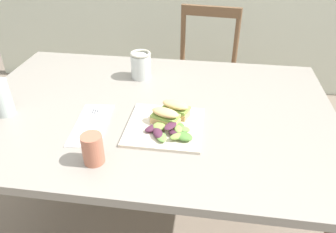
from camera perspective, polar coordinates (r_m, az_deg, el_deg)
dining_table at (r=1.27m, az=-3.10°, el=-2.77°), size 1.36×0.92×0.74m
chair_wooden_far at (r=2.08m, az=6.31°, el=6.54°), size 0.44×0.44×0.87m
plate_lunch at (r=1.09m, az=-0.30°, el=-1.80°), size 0.25×0.25×0.01m
sandwich_half_front at (r=1.08m, az=-0.48°, el=0.03°), size 0.11×0.08×0.06m
sandwich_half_back at (r=1.12m, az=1.33°, el=1.43°), size 0.11×0.08×0.06m
salad_mixed_greens at (r=1.04m, az=0.32°, el=-2.69°), size 0.17×0.12×0.03m
napkin_folded at (r=1.14m, az=-13.37°, el=-1.39°), size 0.13×0.26×0.00m
fork_on_napkin at (r=1.15m, az=-13.24°, el=-0.75°), size 0.05×0.19×0.00m
bottle_cold_brew at (r=1.28m, az=-27.33°, el=2.86°), size 0.07×0.07×0.19m
mason_jar_iced_tea at (r=1.41m, az=-4.79°, el=8.83°), size 0.09×0.09×0.12m
cup_extra_side at (r=0.95m, az=-13.15°, el=-5.61°), size 0.06×0.06×0.09m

